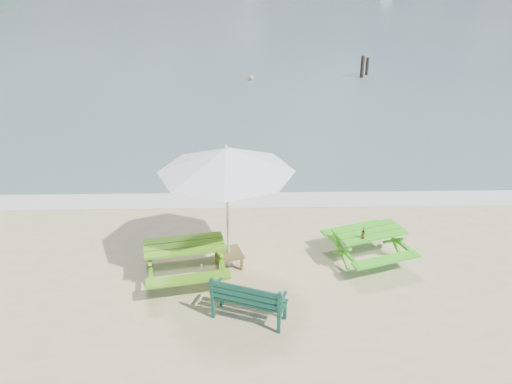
{
  "coord_description": "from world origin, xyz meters",
  "views": [
    {
      "loc": [
        -0.1,
        -7.08,
        5.79
      ],
      "look_at": [
        0.11,
        3.0,
        1.0
      ],
      "focal_mm": 35.0,
      "sensor_mm": 36.0,
      "label": 1
    }
  ],
  "objects_px": {
    "side_table": "(229,259)",
    "swimmer": "(251,91)",
    "picnic_table_right": "(368,246)",
    "beer_bottle": "(363,235)",
    "patio_umbrella": "(226,160)",
    "picnic_table_left": "(186,261)",
    "park_bench": "(249,307)"
  },
  "relations": [
    {
      "from": "patio_umbrella",
      "to": "beer_bottle",
      "type": "distance_m",
      "value": 3.12
    },
    {
      "from": "picnic_table_right",
      "to": "park_bench",
      "type": "relative_size",
      "value": 1.44
    },
    {
      "from": "park_bench",
      "to": "patio_umbrella",
      "type": "height_order",
      "value": "patio_umbrella"
    },
    {
      "from": "picnic_table_right",
      "to": "patio_umbrella",
      "type": "relative_size",
      "value": 0.6
    },
    {
      "from": "picnic_table_right",
      "to": "swimmer",
      "type": "distance_m",
      "value": 16.98
    },
    {
      "from": "picnic_table_right",
      "to": "beer_bottle",
      "type": "xyz_separation_m",
      "value": [
        -0.21,
        -0.29,
        0.44
      ]
    },
    {
      "from": "park_bench",
      "to": "swimmer",
      "type": "relative_size",
      "value": 0.85
    },
    {
      "from": "beer_bottle",
      "to": "park_bench",
      "type": "bearing_deg",
      "value": -145.88
    },
    {
      "from": "side_table",
      "to": "beer_bottle",
      "type": "xyz_separation_m",
      "value": [
        2.69,
        -0.08,
        0.59
      ]
    },
    {
      "from": "side_table",
      "to": "beer_bottle",
      "type": "distance_m",
      "value": 2.75
    },
    {
      "from": "picnic_table_left",
      "to": "picnic_table_right",
      "type": "height_order",
      "value": "picnic_table_left"
    },
    {
      "from": "picnic_table_left",
      "to": "swimmer",
      "type": "xyz_separation_m",
      "value": [
        1.48,
        17.34,
        -0.92
      ]
    },
    {
      "from": "patio_umbrella",
      "to": "swimmer",
      "type": "relative_size",
      "value": 2.05
    },
    {
      "from": "park_bench",
      "to": "side_table",
      "type": "relative_size",
      "value": 2.07
    },
    {
      "from": "picnic_table_left",
      "to": "park_bench",
      "type": "relative_size",
      "value": 1.45
    },
    {
      "from": "side_table",
      "to": "beer_bottle",
      "type": "relative_size",
      "value": 2.61
    },
    {
      "from": "swimmer",
      "to": "park_bench",
      "type": "bearing_deg",
      "value": -90.73
    },
    {
      "from": "picnic_table_left",
      "to": "side_table",
      "type": "distance_m",
      "value": 0.92
    },
    {
      "from": "picnic_table_right",
      "to": "side_table",
      "type": "xyz_separation_m",
      "value": [
        -2.9,
        -0.21,
        -0.15
      ]
    },
    {
      "from": "patio_umbrella",
      "to": "beer_bottle",
      "type": "bearing_deg",
      "value": -1.71
    },
    {
      "from": "beer_bottle",
      "to": "patio_umbrella",
      "type": "bearing_deg",
      "value": 178.29
    },
    {
      "from": "patio_umbrella",
      "to": "beer_bottle",
      "type": "xyz_separation_m",
      "value": [
        2.69,
        -0.08,
        -1.59
      ]
    },
    {
      "from": "patio_umbrella",
      "to": "picnic_table_right",
      "type": "bearing_deg",
      "value": 4.14
    },
    {
      "from": "picnic_table_right",
      "to": "park_bench",
      "type": "height_order",
      "value": "park_bench"
    },
    {
      "from": "side_table",
      "to": "swimmer",
      "type": "relative_size",
      "value": 0.41
    },
    {
      "from": "patio_umbrella",
      "to": "park_bench",
      "type": "bearing_deg",
      "value": -76.21
    },
    {
      "from": "picnic_table_right",
      "to": "swimmer",
      "type": "bearing_deg",
      "value": 97.66
    },
    {
      "from": "park_bench",
      "to": "picnic_table_left",
      "type": "bearing_deg",
      "value": 133.54
    },
    {
      "from": "side_table",
      "to": "patio_umbrella",
      "type": "bearing_deg",
      "value": 180.0
    },
    {
      "from": "patio_umbrella",
      "to": "swimmer",
      "type": "xyz_separation_m",
      "value": [
        0.64,
        17.01,
        -2.92
      ]
    },
    {
      "from": "beer_bottle",
      "to": "swimmer",
      "type": "bearing_deg",
      "value": 96.84
    },
    {
      "from": "picnic_table_left",
      "to": "side_table",
      "type": "xyz_separation_m",
      "value": [
        0.84,
        0.33,
        -0.18
      ]
    }
  ]
}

